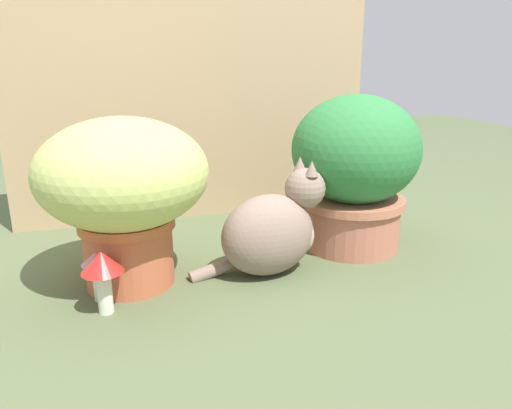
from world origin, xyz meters
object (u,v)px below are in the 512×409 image
at_px(grass_planter, 124,186).
at_px(leafy_planter, 354,168).
at_px(cat, 274,230).
at_px(mushroom_ornament_red, 102,268).
at_px(mushroom_ornament_pink, 99,265).

distance_m(grass_planter, leafy_planter, 0.67).
relative_size(cat, mushroom_ornament_red, 2.55).
bearing_deg(cat, mushroom_ornament_pink, -176.21).
bearing_deg(grass_planter, cat, -7.06).
distance_m(leafy_planter, mushroom_ornament_pink, 0.77).
bearing_deg(mushroom_ornament_pink, leafy_planter, 10.94).
bearing_deg(leafy_planter, grass_planter, -174.25).
bearing_deg(grass_planter, leafy_planter, 5.75).
bearing_deg(mushroom_ornament_red, cat, 12.42).
xyz_separation_m(grass_planter, cat, (0.37, -0.05, -0.14)).
height_order(cat, mushroom_ornament_pink, cat).
bearing_deg(cat, grass_planter, 172.94).
relative_size(leafy_planter, mushroom_ornament_pink, 3.60).
height_order(grass_planter, cat, grass_planter).
distance_m(grass_planter, mushroom_ornament_pink, 0.20).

